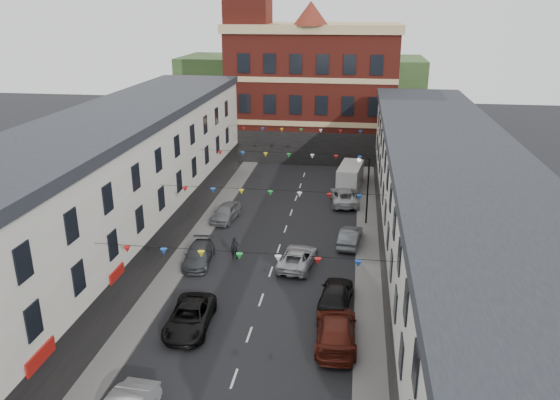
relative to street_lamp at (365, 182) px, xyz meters
The scene contains 19 objects.
ground 15.94m from the street_lamp, 115.07° to the right, with size 160.00×160.00×0.00m, color black.
pavement_left 18.43m from the street_lamp, 138.26° to the right, with size 1.80×64.00×0.15m, color #605E5B.
pavement_right 12.60m from the street_lamp, 88.33° to the right, with size 1.80×64.00×0.15m, color #605E5B.
terrace_left 22.52m from the street_lamp, 144.66° to the right, with size 8.40×56.00×10.70m.
terrace_right 14.04m from the street_lamp, 68.09° to the right, with size 8.40×56.00×9.70m.
civic_building 25.18m from the street_lamp, 105.30° to the left, with size 20.60×13.30×18.50m.
clock_tower 27.57m from the street_lamp, 123.79° to the left, with size 5.60×5.60×30.00m.
distant_hill 49.16m from the street_lamp, 102.40° to the left, with size 40.00×14.00×10.00m, color #2D4821.
street_lamp is the anchor object (origin of this frame).
car_left_c 20.70m from the street_lamp, 119.75° to the right, with size 2.38×5.15×1.43m, color black.
car_left_d 15.60m from the street_lamp, 142.17° to the right, with size 1.87×4.61×1.34m, color #3E4246.
car_left_e 12.48m from the street_lamp, behind, with size 1.74×4.33×1.47m, color gray.
car_right_c 18.40m from the street_lamp, 94.94° to the right, with size 2.29×5.64×1.64m, color #5A1B12.
car_right_d 14.48m from the street_lamp, 97.12° to the right, with size 1.93×4.79×1.63m, color black.
car_right_e 5.60m from the street_lamp, 103.22° to the right, with size 1.49×4.27×1.41m, color #555A5E.
car_right_f 6.30m from the street_lamp, 109.51° to the left, with size 2.46×5.33×1.48m, color #B5B7BA.
moving_car 10.49m from the street_lamp, 118.42° to the right, with size 2.27×4.91×1.37m, color #BBBDC2.
white_van 10.57m from the street_lamp, 97.67° to the left, with size 2.13×5.54×2.45m, color silver.
pedestrian 12.99m from the street_lamp, 139.12° to the right, with size 0.64×0.42×1.74m, color black.
Camera 1 is at (5.60, -30.61, 17.99)m, focal length 35.00 mm.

